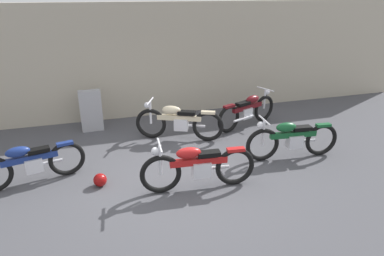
{
  "coord_description": "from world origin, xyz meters",
  "views": [
    {
      "loc": [
        -1.25,
        -5.68,
        3.48
      ],
      "look_at": [
        0.85,
        1.27,
        0.55
      ],
      "focal_mm": 32.17,
      "sensor_mm": 36.0,
      "label": 1
    }
  ],
  "objects_px": {
    "helmet": "(100,180)",
    "motorcycle_green": "(292,139)",
    "motorcycle_cream": "(178,121)",
    "stone_marker": "(91,111)",
    "motorcycle_maroon": "(248,110)",
    "motorcycle_blue": "(30,163)",
    "motorcycle_red": "(198,166)"
  },
  "relations": [
    {
      "from": "motorcycle_green",
      "to": "motorcycle_maroon",
      "type": "bearing_deg",
      "value": -81.5
    },
    {
      "from": "motorcycle_red",
      "to": "motorcycle_maroon",
      "type": "height_order",
      "value": "motorcycle_red"
    },
    {
      "from": "motorcycle_blue",
      "to": "motorcycle_green",
      "type": "bearing_deg",
      "value": 161.94
    },
    {
      "from": "motorcycle_cream",
      "to": "stone_marker",
      "type": "bearing_deg",
      "value": -6.57
    },
    {
      "from": "stone_marker",
      "to": "motorcycle_red",
      "type": "height_order",
      "value": "stone_marker"
    },
    {
      "from": "stone_marker",
      "to": "motorcycle_cream",
      "type": "bearing_deg",
      "value": -31.09
    },
    {
      "from": "helmet",
      "to": "motorcycle_green",
      "type": "xyz_separation_m",
      "value": [
        4.1,
        0.0,
        0.33
      ]
    },
    {
      "from": "stone_marker",
      "to": "helmet",
      "type": "xyz_separation_m",
      "value": [
        0.04,
        -2.93,
        -0.42
      ]
    },
    {
      "from": "motorcycle_red",
      "to": "motorcycle_maroon",
      "type": "xyz_separation_m",
      "value": [
        2.26,
        2.64,
        -0.01
      ]
    },
    {
      "from": "stone_marker",
      "to": "motorcycle_red",
      "type": "xyz_separation_m",
      "value": [
        1.79,
        -3.54,
        -0.08
      ]
    },
    {
      "from": "helmet",
      "to": "motorcycle_blue",
      "type": "distance_m",
      "value": 1.37
    },
    {
      "from": "stone_marker",
      "to": "helmet",
      "type": "relative_size",
      "value": 4.33
    },
    {
      "from": "motorcycle_cream",
      "to": "motorcycle_red",
      "type": "bearing_deg",
      "value": 108.58
    },
    {
      "from": "motorcycle_red",
      "to": "motorcycle_cream",
      "type": "bearing_deg",
      "value": -91.01
    },
    {
      "from": "helmet",
      "to": "motorcycle_green",
      "type": "distance_m",
      "value": 4.11
    },
    {
      "from": "motorcycle_green",
      "to": "motorcycle_red",
      "type": "relative_size",
      "value": 0.98
    },
    {
      "from": "helmet",
      "to": "motorcycle_blue",
      "type": "bearing_deg",
      "value": 158.77
    },
    {
      "from": "motorcycle_green",
      "to": "motorcycle_maroon",
      "type": "xyz_separation_m",
      "value": [
        -0.1,
        2.02,
        -0.0
      ]
    },
    {
      "from": "motorcycle_red",
      "to": "motorcycle_maroon",
      "type": "distance_m",
      "value": 3.47
    },
    {
      "from": "stone_marker",
      "to": "motorcycle_blue",
      "type": "xyz_separation_m",
      "value": [
        -1.2,
        -2.44,
        -0.11
      ]
    },
    {
      "from": "helmet",
      "to": "motorcycle_cream",
      "type": "bearing_deg",
      "value": 40.64
    },
    {
      "from": "helmet",
      "to": "motorcycle_green",
      "type": "relative_size",
      "value": 0.12
    },
    {
      "from": "motorcycle_blue",
      "to": "helmet",
      "type": "bearing_deg",
      "value": 145.84
    },
    {
      "from": "helmet",
      "to": "motorcycle_red",
      "type": "distance_m",
      "value": 1.88
    },
    {
      "from": "stone_marker",
      "to": "motorcycle_red",
      "type": "relative_size",
      "value": 0.51
    },
    {
      "from": "motorcycle_cream",
      "to": "motorcycle_green",
      "type": "bearing_deg",
      "value": 165.67
    },
    {
      "from": "motorcycle_cream",
      "to": "motorcycle_blue",
      "type": "height_order",
      "value": "motorcycle_cream"
    },
    {
      "from": "motorcycle_green",
      "to": "motorcycle_blue",
      "type": "distance_m",
      "value": 5.37
    },
    {
      "from": "stone_marker",
      "to": "motorcycle_green",
      "type": "distance_m",
      "value": 5.07
    },
    {
      "from": "motorcycle_maroon",
      "to": "helmet",
      "type": "bearing_deg",
      "value": -174.79
    },
    {
      "from": "motorcycle_maroon",
      "to": "motorcycle_cream",
      "type": "bearing_deg",
      "value": 167.34
    },
    {
      "from": "helmet",
      "to": "motorcycle_green",
      "type": "height_order",
      "value": "motorcycle_green"
    }
  ]
}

